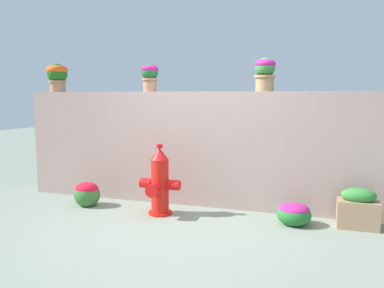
# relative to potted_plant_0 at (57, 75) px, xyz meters

# --- Properties ---
(ground_plane) EXTENTS (24.00, 24.00, 0.00)m
(ground_plane) POSITION_rel_potted_plant_0_xyz_m (2.44, -1.18, -1.89)
(ground_plane) COLOR gray
(stone_wall) EXTENTS (5.58, 0.31, 1.62)m
(stone_wall) POSITION_rel_potted_plant_0_xyz_m (2.44, -0.00, -1.08)
(stone_wall) COLOR tan
(stone_wall) RESTS_ON ground
(potted_plant_0) EXTENTS (0.33, 0.33, 0.44)m
(potted_plant_0) POSITION_rel_potted_plant_0_xyz_m (0.00, 0.00, 0.00)
(potted_plant_0) COLOR #B2785C
(potted_plant_0) RESTS_ON stone_wall
(potted_plant_1) EXTENTS (0.26, 0.26, 0.41)m
(potted_plant_1) POSITION_rel_potted_plant_0_xyz_m (1.59, 0.01, -0.02)
(potted_plant_1) COLOR #AE7754
(potted_plant_1) RESTS_ON stone_wall
(potted_plant_2) EXTENTS (0.28, 0.28, 0.44)m
(potted_plant_2) POSITION_rel_potted_plant_0_xyz_m (3.27, -0.03, -0.01)
(potted_plant_2) COLOR #AF7F55
(potted_plant_2) RESTS_ON stone_wall
(fire_hydrant) EXTENTS (0.55, 0.45, 0.93)m
(fire_hydrant) POSITION_rel_potted_plant_0_xyz_m (2.01, -0.66, -1.47)
(fire_hydrant) COLOR red
(fire_hydrant) RESTS_ON ground
(flower_bush_left) EXTENTS (0.41, 0.37, 0.28)m
(flower_bush_left) POSITION_rel_potted_plant_0_xyz_m (3.72, -0.55, -1.74)
(flower_bush_left) COLOR #26732E
(flower_bush_left) RESTS_ON ground
(flower_bush_right) EXTENTS (0.38, 0.34, 0.36)m
(flower_bush_right) POSITION_rel_potted_plant_0_xyz_m (0.87, -0.61, -1.70)
(flower_bush_right) COLOR #3B7234
(flower_bush_right) RESTS_ON ground
(planter_box) EXTENTS (0.47, 0.29, 0.48)m
(planter_box) POSITION_rel_potted_plant_0_xyz_m (4.45, -0.42, -1.66)
(planter_box) COLOR #A27D5A
(planter_box) RESTS_ON ground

